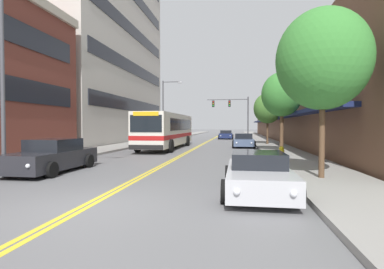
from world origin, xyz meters
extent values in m
plane|color=slate|center=(0.00, 37.00, 0.00)|extent=(240.00, 240.00, 0.00)
cube|color=gray|center=(-7.01, 37.00, 0.08)|extent=(3.02, 106.00, 0.16)
cube|color=gray|center=(7.01, 37.00, 0.08)|extent=(3.02, 106.00, 0.16)
cube|color=yellow|center=(-0.10, 37.00, 0.00)|extent=(0.14, 106.00, 0.01)
cube|color=yellow|center=(0.10, 37.00, 0.00)|extent=(0.14, 106.00, 0.01)
cube|color=#BCB7AD|center=(-14.77, 28.31, 13.38)|extent=(12.00, 24.98, 26.77)
cube|color=black|center=(-8.73, 28.31, 4.46)|extent=(0.08, 22.98, 1.40)
cube|color=black|center=(-8.73, 28.31, 8.92)|extent=(0.08, 22.98, 1.40)
cube|color=black|center=(-8.73, 28.31, 13.38)|extent=(0.08, 22.98, 1.40)
cube|color=brown|center=(12.77, 37.00, 4.30)|extent=(8.00, 68.00, 8.61)
cube|color=navy|center=(8.22, 37.00, 2.90)|extent=(1.10, 61.20, 0.24)
cube|color=black|center=(8.73, 37.00, 5.34)|extent=(0.08, 61.20, 1.40)
cube|color=silver|center=(-2.44, 18.91, 1.67)|extent=(2.48, 12.30, 2.65)
cube|color=#B21919|center=(-2.44, 18.91, 1.14)|extent=(2.50, 12.32, 0.32)
cube|color=black|center=(-2.44, 19.53, 2.10)|extent=(2.51, 9.59, 0.95)
cube|color=black|center=(-2.44, 12.75, 2.15)|extent=(2.24, 0.04, 1.17)
cube|color=yellow|center=(-2.44, 12.74, 2.81)|extent=(1.79, 0.06, 0.28)
cube|color=black|center=(-2.44, 12.73, 0.53)|extent=(2.43, 0.08, 0.32)
cylinder|color=black|center=(-3.71, 14.73, 0.50)|extent=(0.30, 1.00, 1.00)
cylinder|color=black|center=(-1.17, 14.73, 0.50)|extent=(0.30, 1.00, 1.00)
cylinder|color=black|center=(-3.71, 22.30, 0.50)|extent=(0.30, 1.00, 1.00)
cylinder|color=black|center=(-1.17, 22.30, 0.50)|extent=(0.30, 1.00, 1.00)
cube|color=#232328|center=(-4.25, 5.02, 0.54)|extent=(1.87, 4.69, 0.74)
cube|color=black|center=(-4.25, 5.21, 1.16)|extent=(1.61, 2.06, 0.51)
cylinder|color=black|center=(-5.21, 3.57, 0.31)|extent=(0.22, 0.62, 0.62)
cylinder|color=black|center=(-3.30, 3.57, 0.31)|extent=(0.22, 0.62, 0.62)
cylinder|color=black|center=(-5.21, 6.48, 0.31)|extent=(0.22, 0.62, 0.62)
cylinder|color=black|center=(-3.30, 6.48, 0.31)|extent=(0.22, 0.62, 0.62)
sphere|color=silver|center=(-3.60, 2.66, 0.58)|extent=(0.16, 0.16, 0.16)
cube|color=red|center=(-4.93, 7.38, 0.58)|extent=(0.18, 0.04, 0.10)
cube|color=red|center=(-3.58, 7.38, 0.58)|extent=(0.18, 0.04, 0.10)
cube|color=#38383D|center=(-4.34, 29.44, 0.48)|extent=(1.82, 4.30, 0.59)
cube|color=black|center=(-4.34, 29.62, 1.02)|extent=(1.56, 1.89, 0.49)
cylinder|color=black|center=(-5.27, 28.11, 0.34)|extent=(0.22, 0.67, 0.67)
cylinder|color=black|center=(-3.41, 28.11, 0.34)|extent=(0.22, 0.67, 0.67)
cylinder|color=black|center=(-5.27, 30.78, 0.34)|extent=(0.22, 0.67, 0.67)
cylinder|color=black|center=(-3.41, 30.78, 0.34)|extent=(0.22, 0.67, 0.67)
sphere|color=silver|center=(-4.98, 27.27, 0.51)|extent=(0.16, 0.16, 0.16)
sphere|color=silver|center=(-3.71, 27.27, 0.51)|extent=(0.16, 0.16, 0.16)
cube|color=red|center=(-5.00, 31.61, 0.51)|extent=(0.18, 0.04, 0.10)
cube|color=red|center=(-3.69, 31.61, 0.51)|extent=(0.18, 0.04, 0.10)
cube|color=#B7B7BC|center=(4.32, 2.15, 0.47)|extent=(1.77, 4.39, 0.60)
cube|color=black|center=(4.32, 2.32, 0.98)|extent=(1.52, 1.93, 0.43)
cylinder|color=black|center=(3.42, 0.78, 0.31)|extent=(0.22, 0.62, 0.62)
cylinder|color=black|center=(5.23, 0.78, 0.31)|extent=(0.22, 0.62, 0.62)
cylinder|color=black|center=(3.42, 3.51, 0.31)|extent=(0.22, 0.62, 0.62)
cylinder|color=black|center=(5.23, 3.51, 0.31)|extent=(0.22, 0.62, 0.62)
sphere|color=silver|center=(3.70, -0.07, 0.50)|extent=(0.16, 0.16, 0.16)
sphere|color=silver|center=(4.94, -0.07, 0.50)|extent=(0.16, 0.16, 0.16)
cube|color=red|center=(3.69, 4.35, 0.50)|extent=(0.18, 0.04, 0.10)
cube|color=red|center=(4.96, 4.35, 0.50)|extent=(0.18, 0.04, 0.10)
cube|color=#475675|center=(4.29, 21.38, 0.49)|extent=(1.80, 4.26, 0.61)
cube|color=black|center=(4.29, 21.55, 1.04)|extent=(1.55, 1.88, 0.49)
cylinder|color=black|center=(3.36, 20.06, 0.33)|extent=(0.22, 0.66, 0.66)
cylinder|color=black|center=(5.21, 20.06, 0.33)|extent=(0.22, 0.66, 0.66)
cylinder|color=black|center=(3.36, 22.70, 0.33)|extent=(0.22, 0.66, 0.66)
cylinder|color=black|center=(5.21, 22.70, 0.33)|extent=(0.22, 0.66, 0.66)
sphere|color=silver|center=(3.66, 19.23, 0.52)|extent=(0.16, 0.16, 0.16)
sphere|color=silver|center=(4.92, 19.23, 0.52)|extent=(0.16, 0.16, 0.16)
cube|color=red|center=(3.64, 23.52, 0.52)|extent=(0.18, 0.04, 0.10)
cube|color=red|center=(4.93, 23.52, 0.52)|extent=(0.18, 0.04, 0.10)
cube|color=#19234C|center=(2.00, 38.74, 0.52)|extent=(1.95, 4.30, 0.68)
cube|color=black|center=(2.00, 38.91, 1.09)|extent=(1.68, 1.89, 0.45)
cylinder|color=black|center=(1.01, 37.40, 0.33)|extent=(0.22, 0.65, 0.65)
cylinder|color=black|center=(3.00, 37.40, 0.33)|extent=(0.22, 0.65, 0.65)
cylinder|color=black|center=(1.01, 40.07, 0.33)|extent=(0.22, 0.65, 0.65)
cylinder|color=black|center=(3.00, 40.07, 0.33)|extent=(0.22, 0.65, 0.65)
sphere|color=silver|center=(1.32, 36.57, 0.56)|extent=(0.16, 0.16, 0.16)
sphere|color=silver|center=(2.69, 36.57, 0.56)|extent=(0.16, 0.16, 0.16)
cube|color=red|center=(1.30, 40.90, 0.56)|extent=(0.18, 0.04, 0.10)
cube|color=red|center=(2.71, 40.90, 0.56)|extent=(0.18, 0.04, 0.10)
cylinder|color=#47474C|center=(5.20, 36.53, 3.06)|extent=(0.18, 0.18, 6.13)
cylinder|color=#47474C|center=(2.28, 36.53, 5.78)|extent=(5.84, 0.11, 0.11)
cube|color=black|center=(2.57, 36.53, 5.18)|extent=(0.34, 0.26, 0.92)
sphere|color=red|center=(2.57, 36.37, 5.46)|extent=(0.18, 0.18, 0.18)
sphere|color=yellow|center=(2.57, 36.37, 5.18)|extent=(0.18, 0.18, 0.18)
sphere|color=green|center=(2.57, 36.37, 4.90)|extent=(0.18, 0.18, 0.18)
cylinder|color=black|center=(2.57, 36.53, 5.71)|extent=(0.02, 0.02, 0.14)
cube|color=black|center=(0.24, 36.53, 5.18)|extent=(0.34, 0.26, 0.92)
sphere|color=red|center=(0.24, 36.37, 5.46)|extent=(0.18, 0.18, 0.18)
sphere|color=yellow|center=(0.24, 36.37, 5.18)|extent=(0.18, 0.18, 0.18)
sphere|color=green|center=(0.24, 36.37, 4.90)|extent=(0.18, 0.18, 0.18)
cylinder|color=black|center=(0.24, 36.53, 5.71)|extent=(0.02, 0.02, 0.14)
cylinder|color=#47474C|center=(-5.30, 3.54, 3.88)|extent=(0.16, 0.16, 7.76)
cylinder|color=#47474C|center=(-5.30, 28.85, 3.74)|extent=(0.16, 0.16, 7.49)
cylinder|color=#47474C|center=(-4.24, 28.85, 7.34)|extent=(2.12, 0.10, 0.10)
ellipsoid|color=#B2B2B7|center=(-3.18, 28.85, 7.24)|extent=(0.56, 0.28, 0.20)
cylinder|color=brown|center=(6.67, 4.26, 1.56)|extent=(0.20, 0.20, 2.80)
ellipsoid|color=#387F33|center=(6.67, 4.26, 4.32)|extent=(3.22, 3.22, 3.54)
cylinder|color=brown|center=(6.84, 15.25, 1.59)|extent=(0.26, 0.26, 2.86)
ellipsoid|color=#387F33|center=(6.84, 15.25, 4.24)|extent=(2.88, 2.88, 3.17)
cylinder|color=brown|center=(6.73, 24.34, 1.37)|extent=(0.21, 0.21, 2.43)
ellipsoid|color=#42752D|center=(6.73, 24.34, 3.78)|extent=(2.80, 2.80, 3.08)
cylinder|color=yellow|center=(5.95, 8.91, 0.46)|extent=(0.28, 0.28, 0.60)
sphere|color=yellow|center=(5.95, 8.91, 0.83)|extent=(0.25, 0.25, 0.25)
cylinder|color=yellow|center=(5.77, 8.91, 0.52)|extent=(0.08, 0.12, 0.12)
camera|label=1|loc=(3.71, -6.86, 1.99)|focal=28.00mm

